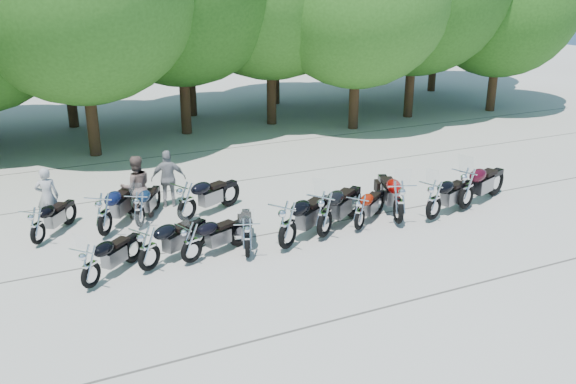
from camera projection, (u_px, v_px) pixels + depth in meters
name	position (u px, v px, depth m)	size (l,w,h in m)	color
ground	(313.00, 252.00, 15.10)	(90.00, 90.00, 0.00)	gray
tree_11	(59.00, 0.00, 25.79)	(7.56, 7.56, 9.28)	#3A2614
motorcycle_0	(90.00, 265.00, 13.10)	(0.63, 2.07, 1.17)	black
motorcycle_1	(148.00, 247.00, 13.85)	(0.68, 2.25, 1.27)	black
motorcycle_2	(191.00, 242.00, 14.26)	(0.63, 2.09, 1.18)	black
motorcycle_3	(247.00, 237.00, 14.54)	(0.62, 2.04, 1.15)	black
motorcycle_4	(287.00, 224.00, 14.93)	(0.78, 2.55, 1.44)	black
motorcycle_5	(325.00, 213.00, 15.60)	(0.78, 2.56, 1.45)	black
motorcycle_6	(360.00, 211.00, 16.13)	(0.62, 2.03, 1.15)	maroon
motorcycle_7	(399.00, 201.00, 16.47)	(0.77, 2.53, 1.43)	#7B0604
motorcycle_8	(434.00, 199.00, 16.75)	(0.72, 2.37, 1.34)	black
motorcycle_9	(467.00, 187.00, 17.51)	(0.78, 2.57, 1.45)	#360713
motorcycle_10	(37.00, 225.00, 15.26)	(0.62, 2.03, 1.15)	black
motorcycle_11	(104.00, 213.00, 15.71)	(0.73, 2.40, 1.36)	#0D1439
motorcycle_12	(139.00, 208.00, 16.33)	(0.62, 2.04, 1.15)	#0E213F
motorcycle_13	(186.00, 200.00, 16.67)	(0.71, 2.34, 1.32)	black
rider_0	(47.00, 197.00, 16.50)	(0.60, 0.39, 1.64)	#9F9FA2
rider_1	(136.00, 187.00, 16.99)	(0.88, 0.68, 1.80)	brown
rider_2	(169.00, 179.00, 17.83)	(1.01, 0.42, 1.72)	gray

